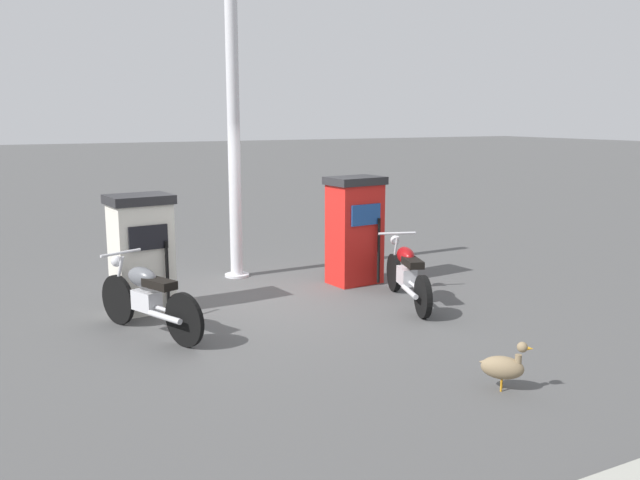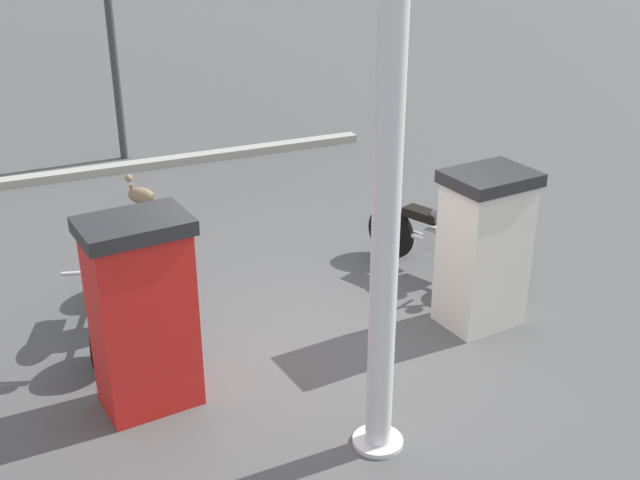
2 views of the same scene
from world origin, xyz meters
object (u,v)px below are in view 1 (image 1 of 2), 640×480
object	(u,v)px
canopy_support_pole	(234,144)
motorcycle_near_pump	(147,296)
fuel_pump_near	(142,253)
fuel_pump_far	(355,230)
wandering_duck	(503,366)
motorcycle_far_pump	(407,273)

from	to	relation	value
canopy_support_pole	motorcycle_near_pump	bearing A→B (deg)	-40.95
fuel_pump_near	fuel_pump_far	bearing A→B (deg)	90.00
fuel_pump_far	canopy_support_pole	distance (m)	2.37
motorcycle_near_pump	canopy_support_pole	distance (m)	3.50
fuel_pump_far	canopy_support_pole	bearing A→B (deg)	-130.73
motorcycle_near_pump	wandering_duck	bearing A→B (deg)	38.64
motorcycle_near_pump	fuel_pump_near	bearing A→B (deg)	169.68
canopy_support_pole	wandering_duck	bearing A→B (deg)	6.17
wandering_duck	fuel_pump_far	bearing A→B (deg)	168.37
motorcycle_far_pump	wandering_duck	size ratio (longest dim) A/B	3.76
fuel_pump_near	motorcycle_far_pump	xyz separation A→B (m)	(1.33, 3.38, -0.37)
motorcycle_far_pump	wandering_duck	bearing A→B (deg)	-17.74
fuel_pump_near	fuel_pump_far	size ratio (longest dim) A/B	0.94
motorcycle_far_pump	canopy_support_pole	bearing A→B (deg)	-149.20
fuel_pump_far	wandering_duck	world-z (taller)	fuel_pump_far
motorcycle_far_pump	fuel_pump_far	bearing A→B (deg)	-177.13
fuel_pump_near	canopy_support_pole	bearing A→B (deg)	125.16
fuel_pump_far	motorcycle_far_pump	size ratio (longest dim) A/B	0.89
fuel_pump_near	motorcycle_far_pump	world-z (taller)	fuel_pump_near
motorcycle_far_pump	fuel_pump_near	bearing A→B (deg)	-111.46
motorcycle_near_pump	motorcycle_far_pump	xyz separation A→B (m)	(0.29, 3.57, -0.04)
fuel_pump_near	wandering_duck	world-z (taller)	fuel_pump_near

